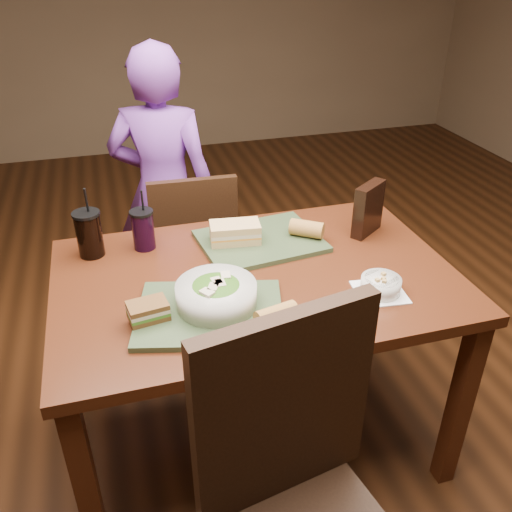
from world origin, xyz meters
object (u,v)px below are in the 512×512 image
at_px(sandwich_near, 148,311).
at_px(tray_far, 260,241).
at_px(dining_table, 256,297).
at_px(chip_bag, 368,209).
at_px(tray_near, 210,313).
at_px(cup_berry, 143,229).
at_px(baguette_near, 277,316).
at_px(soup_bowl, 381,285).
at_px(chair_far, 193,250).
at_px(chair_near, 297,503).
at_px(sandwich_far, 235,232).
at_px(baguette_far, 307,229).
at_px(cup_cola, 89,234).
at_px(salad_bowl, 216,293).
at_px(diner, 164,193).

bearing_deg(sandwich_near, tray_far, 39.79).
distance_m(dining_table, chip_bag, 0.54).
height_order(tray_near, cup_berry, cup_berry).
bearing_deg(baguette_near, soup_bowl, 13.11).
height_order(chair_far, cup_berry, cup_berry).
height_order(dining_table, chair_far, chair_far).
distance_m(chair_near, cup_berry, 1.05).
bearing_deg(dining_table, tray_near, -136.69).
relative_size(chair_far, cup_berry, 3.85).
bearing_deg(soup_bowl, sandwich_far, 130.71).
xyz_separation_m(sandwich_near, chip_bag, (0.84, 0.34, 0.05)).
bearing_deg(dining_table, baguette_far, 35.73).
relative_size(chair_near, cup_cola, 4.11).
bearing_deg(baguette_far, cup_cola, 171.75).
bearing_deg(tray_near, chair_far, 83.92).
bearing_deg(chip_bag, sandwich_near, 166.73).
bearing_deg(salad_bowl, chair_far, 85.50).
relative_size(tray_far, sandwich_far, 2.26).
xyz_separation_m(sandwich_far, cup_cola, (-0.49, 0.07, 0.03)).
relative_size(salad_bowl, sandwich_near, 1.96).
distance_m(chair_far, salad_bowl, 0.91).
height_order(baguette_near, baguette_far, same).
xyz_separation_m(sandwich_near, sandwich_far, (0.35, 0.37, 0.01)).
bearing_deg(diner, sandwich_far, 123.39).
bearing_deg(chip_bag, tray_near, 172.59).
relative_size(sandwich_far, chip_bag, 0.96).
distance_m(soup_bowl, baguette_far, 0.40).
bearing_deg(baguette_near, salad_bowl, 135.02).
relative_size(tray_near, sandwich_near, 3.48).
bearing_deg(chip_bag, baguette_far, 143.97).
relative_size(dining_table, chair_far, 1.52).
bearing_deg(soup_bowl, tray_near, 176.94).
height_order(tray_far, baguette_far, baguette_far).
xyz_separation_m(sandwich_near, baguette_far, (0.61, 0.34, 0.00)).
bearing_deg(sandwich_far, diner, 103.12).
height_order(tray_far, soup_bowl, soup_bowl).
xyz_separation_m(sandwich_near, cup_berry, (0.04, 0.45, 0.03)).
height_order(chair_near, cup_cola, chair_near).
distance_m(baguette_near, baguette_far, 0.54).
xyz_separation_m(diner, chip_bag, (0.66, -0.75, 0.17)).
bearing_deg(baguette_far, dining_table, -144.27).
xyz_separation_m(dining_table, tray_near, (-0.19, -0.18, 0.10)).
height_order(tray_far, chip_bag, chip_bag).
bearing_deg(chair_near, baguette_near, 79.09).
bearing_deg(tray_far, chair_near, -101.12).
height_order(baguette_far, chip_bag, chip_bag).
bearing_deg(soup_bowl, cup_cola, 150.05).
bearing_deg(cup_cola, chip_bag, -6.54).
distance_m(dining_table, baguette_far, 0.33).
height_order(soup_bowl, baguette_near, baguette_near).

